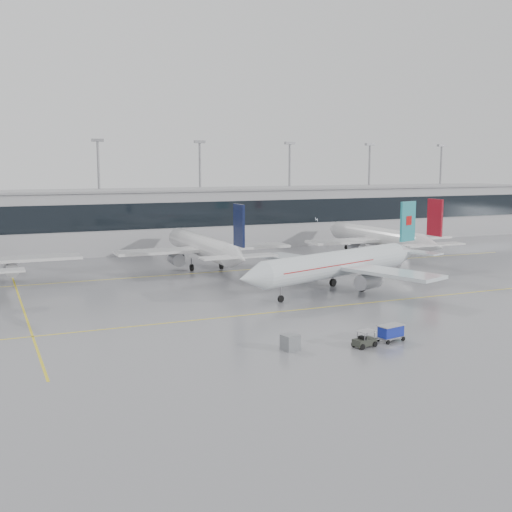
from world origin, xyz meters
name	(u,v)px	position (x,y,z in m)	size (l,w,h in m)	color
ground	(296,310)	(0.00, 0.00, 0.00)	(320.00, 320.00, 0.00)	gray
taxi_line_main	(296,310)	(0.00, 0.00, 0.01)	(120.00, 0.25, 0.01)	yellow
taxi_line_north	(212,272)	(0.00, 30.00, 0.01)	(120.00, 0.25, 0.01)	yellow
taxi_line_cross	(22,307)	(-30.00, 15.00, 0.01)	(0.25, 60.00, 0.01)	yellow
terminal	(159,220)	(0.00, 62.00, 6.00)	(180.00, 15.00, 12.00)	#A1A0A4
terminal_glass	(169,215)	(0.00, 54.45, 7.50)	(180.00, 0.20, 5.00)	black
terminal_roof	(159,190)	(0.00, 62.00, 12.20)	(182.00, 16.00, 0.40)	gray
light_masts	(151,184)	(0.00, 68.00, 13.34)	(156.40, 1.00, 22.60)	gray
air_canada_jet	(342,263)	(11.57, 8.66, 3.73)	(36.26, 29.66, 11.73)	silver
parked_jet_c	(204,247)	(0.00, 33.69, 3.71)	(29.64, 36.96, 11.72)	silver
parked_jet_d	(380,238)	(35.00, 33.69, 3.71)	(29.64, 36.96, 11.72)	silver
baggage_tug	(364,341)	(-1.21, -16.67, 0.56)	(3.37, 1.78, 1.60)	#2B2E27
baggage_cart	(391,332)	(2.32, -15.96, 0.96)	(2.89, 1.97, 1.64)	gray
gse_unit	(290,342)	(-8.16, -14.74, 0.74)	(1.48, 1.38, 1.48)	slate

